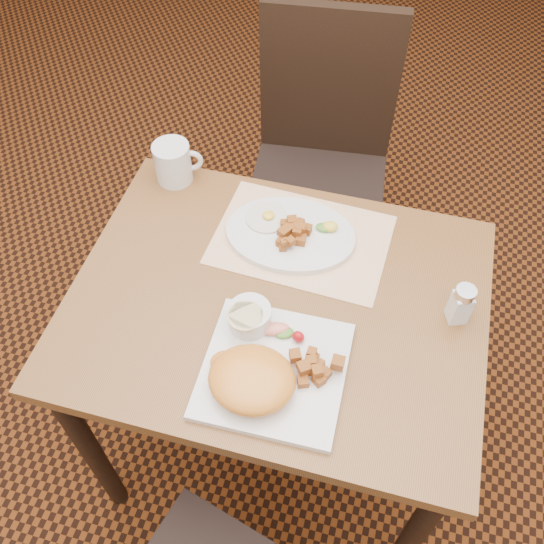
{
  "coord_description": "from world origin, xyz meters",
  "views": [
    {
      "loc": [
        0.19,
        -0.73,
        1.83
      ],
      "look_at": [
        -0.02,
        0.02,
        0.82
      ],
      "focal_mm": 40.0,
      "sensor_mm": 36.0,
      "label": 1
    }
  ],
  "objects": [
    {
      "name": "coffee_mug",
      "position": [
        -0.34,
        0.3,
        0.8
      ],
      "size": [
        0.12,
        0.09,
        0.1
      ],
      "color": "silver",
      "rests_on": "table"
    },
    {
      "name": "placemat",
      "position": [
        0.01,
        0.18,
        0.75
      ],
      "size": [
        0.41,
        0.3,
        0.0
      ],
      "primitive_type": "cube",
      "rotation": [
        0.0,
        0.0,
        -0.05
      ],
      "color": "white",
      "rests_on": "table"
    },
    {
      "name": "plate_square",
      "position": [
        0.04,
        -0.17,
        0.76
      ],
      "size": [
        0.29,
        0.29,
        0.02
      ],
      "primitive_type": "cube",
      "rotation": [
        0.0,
        0.0,
        0.02
      ],
      "color": "silver",
      "rests_on": "table"
    },
    {
      "name": "chair_far",
      "position": [
        -0.04,
        0.72,
        0.54
      ],
      "size": [
        0.46,
        0.47,
        0.97
      ],
      "rotation": [
        0.0,
        0.0,
        3.24
      ],
      "color": "black",
      "rests_on": "ground"
    },
    {
      "name": "garnish_ov",
      "position": [
        0.07,
        0.21,
        0.78
      ],
      "size": [
        0.05,
        0.04,
        0.02
      ],
      "color": "#387223",
      "rests_on": "plate_oval"
    },
    {
      "name": "garnish_sq",
      "position": [
        0.04,
        -0.09,
        0.78
      ],
      "size": [
        0.1,
        0.05,
        0.03
      ],
      "color": "#387223",
      "rests_on": "plate_square"
    },
    {
      "name": "home_fries_sq",
      "position": [
        0.12,
        -0.16,
        0.78
      ],
      "size": [
        0.11,
        0.08,
        0.04
      ],
      "color": "#A05419",
      "rests_on": "plate_square"
    },
    {
      "name": "salt_shaker",
      "position": [
        0.38,
        0.05,
        0.8
      ],
      "size": [
        0.05,
        0.05,
        0.1
      ],
      "color": "white",
      "rests_on": "table"
    },
    {
      "name": "fried_egg",
      "position": [
        -0.08,
        0.21,
        0.77
      ],
      "size": [
        0.1,
        0.1,
        0.02
      ],
      "color": "white",
      "rests_on": "plate_oval"
    },
    {
      "name": "hollandaise_mound",
      "position": [
        0.01,
        -0.22,
        0.8
      ],
      "size": [
        0.18,
        0.15,
        0.06
      ],
      "color": "orange",
      "rests_on": "plate_square"
    },
    {
      "name": "home_fries_ov",
      "position": [
        -0.0,
        0.17,
        0.78
      ],
      "size": [
        0.08,
        0.1,
        0.04
      ],
      "color": "#A05419",
      "rests_on": "plate_oval"
    },
    {
      "name": "plate_oval",
      "position": [
        -0.02,
        0.18,
        0.76
      ],
      "size": [
        0.31,
        0.24,
        0.02
      ],
      "primitive_type": null,
      "rotation": [
        0.0,
        0.0,
        0.04
      ],
      "color": "silver",
      "rests_on": "placemat"
    },
    {
      "name": "ramekin",
      "position": [
        -0.04,
        -0.09,
        0.79
      ],
      "size": [
        0.09,
        0.1,
        0.05
      ],
      "color": "silver",
      "rests_on": "plate_square"
    },
    {
      "name": "table",
      "position": [
        0.0,
        0.0,
        0.64
      ],
      "size": [
        0.9,
        0.7,
        0.75
      ],
      "color": "brown",
      "rests_on": "ground"
    },
    {
      "name": "ground",
      "position": [
        0.0,
        0.0,
        0.0
      ],
      "size": [
        8.0,
        8.0,
        0.0
      ],
      "primitive_type": "plane",
      "color": "black",
      "rests_on": "ground"
    }
  ]
}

